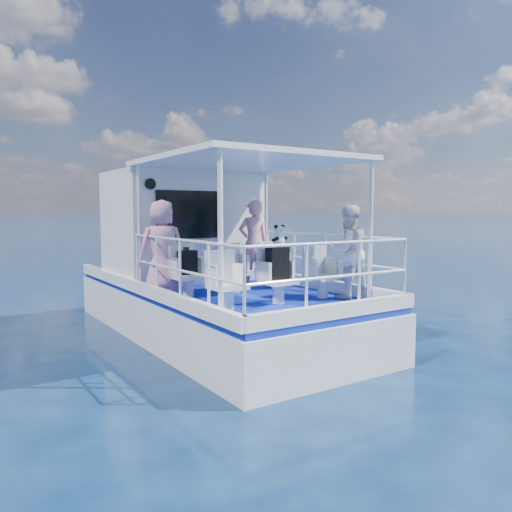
{
  "coord_description": "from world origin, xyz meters",
  "views": [
    {
      "loc": [
        -4.46,
        -7.25,
        2.32
      ],
      "look_at": [
        0.05,
        -0.4,
        1.58
      ],
      "focal_mm": 35.0,
      "sensor_mm": 36.0,
      "label": 1
    }
  ],
  "objects_px": {
    "passenger_port_fwd": "(162,248)",
    "panda": "(279,236)",
    "backpack_center": "(277,263)",
    "passenger_stbd_aft": "(348,252)"
  },
  "relations": [
    {
      "from": "passenger_port_fwd",
      "to": "panda",
      "type": "relative_size",
      "value": 4.84
    },
    {
      "from": "passenger_port_fwd",
      "to": "backpack_center",
      "type": "distance_m",
      "value": 2.07
    },
    {
      "from": "passenger_port_fwd",
      "to": "passenger_stbd_aft",
      "type": "bearing_deg",
      "value": 149.99
    },
    {
      "from": "passenger_stbd_aft",
      "to": "passenger_port_fwd",
      "type": "bearing_deg",
      "value": -26.77
    },
    {
      "from": "backpack_center",
      "to": "panda",
      "type": "bearing_deg",
      "value": -47.61
    },
    {
      "from": "panda",
      "to": "passenger_port_fwd",
      "type": "bearing_deg",
      "value": 124.5
    },
    {
      "from": "passenger_stbd_aft",
      "to": "backpack_center",
      "type": "bearing_deg",
      "value": 1.63
    },
    {
      "from": "panda",
      "to": "backpack_center",
      "type": "bearing_deg",
      "value": 132.39
    },
    {
      "from": "passenger_port_fwd",
      "to": "passenger_stbd_aft",
      "type": "distance_m",
      "value": 3.08
    },
    {
      "from": "passenger_port_fwd",
      "to": "passenger_stbd_aft",
      "type": "height_order",
      "value": "passenger_port_fwd"
    }
  ]
}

